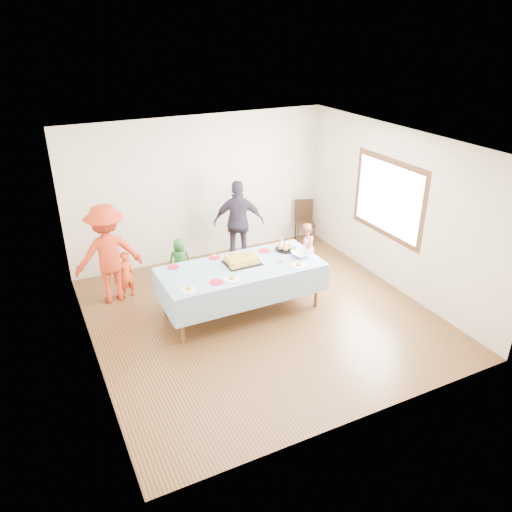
{
  "coord_description": "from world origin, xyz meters",
  "views": [
    {
      "loc": [
        -3.0,
        -5.94,
        4.2
      ],
      "look_at": [
        0.07,
        0.3,
        0.89
      ],
      "focal_mm": 35.0,
      "sensor_mm": 36.0,
      "label": 1
    }
  ],
  "objects_px": {
    "adult_left": "(108,254)",
    "birthday_cake": "(242,261)",
    "party_table": "(241,269)",
    "dining_chair": "(304,219)"
  },
  "relations": [
    {
      "from": "party_table",
      "to": "dining_chair",
      "type": "distance_m",
      "value": 3.04
    },
    {
      "from": "adult_left",
      "to": "birthday_cake",
      "type": "bearing_deg",
      "value": 146.27
    },
    {
      "from": "party_table",
      "to": "birthday_cake",
      "type": "bearing_deg",
      "value": 58.93
    },
    {
      "from": "party_table",
      "to": "birthday_cake",
      "type": "distance_m",
      "value": 0.15
    },
    {
      "from": "birthday_cake",
      "to": "dining_chair",
      "type": "relative_size",
      "value": 0.61
    },
    {
      "from": "party_table",
      "to": "adult_left",
      "type": "distance_m",
      "value": 2.16
    },
    {
      "from": "birthday_cake",
      "to": "adult_left",
      "type": "distance_m",
      "value": 2.15
    },
    {
      "from": "dining_chair",
      "to": "party_table",
      "type": "bearing_deg",
      "value": -119.3
    },
    {
      "from": "party_table",
      "to": "birthday_cake",
      "type": "xyz_separation_m",
      "value": [
        0.06,
        0.09,
        0.1
      ]
    },
    {
      "from": "party_table",
      "to": "dining_chair",
      "type": "relative_size",
      "value": 2.87
    }
  ]
}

